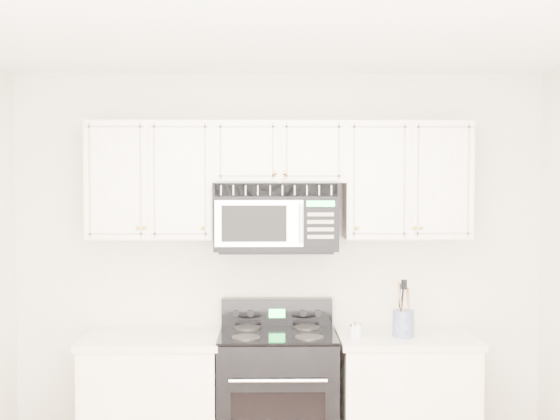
{
  "coord_description": "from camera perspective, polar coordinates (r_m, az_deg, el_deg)",
  "views": [
    {
      "loc": [
        -0.07,
        -3.43,
        1.93
      ],
      "look_at": [
        0.0,
        1.3,
        1.72
      ],
      "focal_mm": 50.0,
      "sensor_mm": 36.0,
      "label": 1
    }
  ],
  "objects": [
    {
      "name": "base_cabinet_left",
      "position": [
        5.14,
        -9.26,
        -14.44
      ],
      "size": [
        0.86,
        0.65,
        0.92
      ],
      "color": "white",
      "rests_on": "ground"
    },
    {
      "name": "room",
      "position": [
        3.49,
        0.32,
        -7.79
      ],
      "size": [
        3.51,
        3.51,
        2.61
      ],
      "color": "#916550",
      "rests_on": "ground"
    },
    {
      "name": "range",
      "position": [
        5.08,
        -0.19,
        -13.95
      ],
      "size": [
        0.73,
        0.67,
        1.11
      ],
      "color": "black",
      "rests_on": "ground"
    },
    {
      "name": "upper_cabinets",
      "position": [
        5.01,
        -0.05,
        2.64
      ],
      "size": [
        2.44,
        0.37,
        0.75
      ],
      "color": "white",
      "rests_on": "ground"
    },
    {
      "name": "shaker_pepper",
      "position": [
        4.88,
        5.71,
        -8.75
      ],
      "size": [
        0.04,
        0.04,
        0.1
      ],
      "color": "silver",
      "rests_on": "base_cabinet_right"
    },
    {
      "name": "base_cabinet_right",
      "position": [
        5.17,
        9.17,
        -14.36
      ],
      "size": [
        0.86,
        0.65,
        0.92
      ],
      "color": "white",
      "rests_on": "ground"
    },
    {
      "name": "utensil_crock",
      "position": [
        4.96,
        9.01,
        -8.08
      ],
      "size": [
        0.13,
        0.13,
        0.35
      ],
      "color": "slate",
      "rests_on": "base_cabinet_right"
    },
    {
      "name": "microwave",
      "position": [
        4.99,
        -0.3,
        -0.45
      ],
      "size": [
        0.78,
        0.44,
        0.43
      ],
      "color": "black",
      "rests_on": "ground"
    },
    {
      "name": "shaker_salt",
      "position": [
        4.87,
        5.36,
        -8.82
      ],
      "size": [
        0.04,
        0.04,
        0.09
      ],
      "color": "silver",
      "rests_on": "base_cabinet_right"
    }
  ]
}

